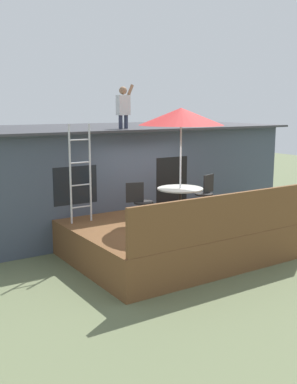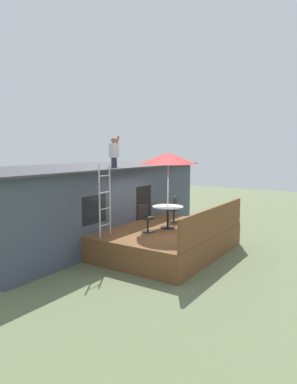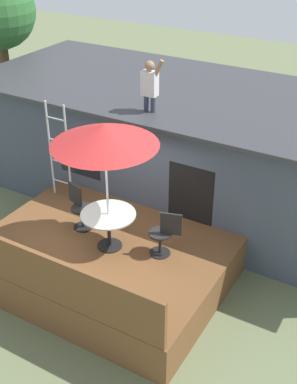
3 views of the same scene
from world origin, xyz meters
TOP-DOWN VIEW (x-y plane):
  - ground_plane at (0.00, 0.00)m, footprint 40.00×40.00m
  - house at (0.00, 3.60)m, footprint 10.50×4.50m
  - deck at (0.00, 0.00)m, footprint 4.67×3.53m
  - deck_railing at (0.00, -1.72)m, footprint 4.57×0.08m
  - patio_table at (0.13, 0.00)m, footprint 1.04×1.04m
  - patio_umbrella at (0.13, 0.00)m, footprint 1.90×1.90m
  - step_ladder at (-1.84, 1.06)m, footprint 0.52×0.04m
  - person_figure at (-0.15, 2.05)m, footprint 0.47×0.20m
  - patio_chair_left at (-0.76, 0.28)m, footprint 0.61×0.44m
  - patio_chair_right at (1.15, 0.31)m, footprint 0.61×0.44m

SIDE VIEW (x-z plane):
  - ground_plane at x=0.00m, z-range 0.00..0.00m
  - deck at x=0.00m, z-range 0.00..0.80m
  - deck_railing at x=0.00m, z-range 0.80..1.70m
  - patio_chair_left at x=-0.76m, z-range 0.80..1.72m
  - patio_chair_right at x=1.15m, z-range 0.80..1.72m
  - patio_table at x=0.13m, z-range 1.01..1.76m
  - house at x=0.00m, z-range 0.01..2.81m
  - step_ladder at x=-1.84m, z-range 0.80..3.00m
  - patio_umbrella at x=0.13m, z-range 1.88..4.42m
  - person_figure at x=-0.15m, z-range 2.86..3.97m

